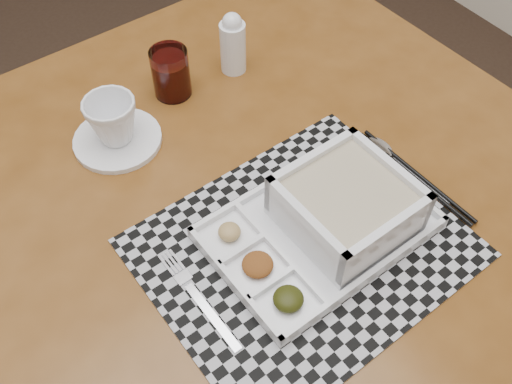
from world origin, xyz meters
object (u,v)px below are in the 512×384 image
Objects in this scene: dining_table at (259,221)px; juice_glass at (171,75)px; serving_tray at (336,215)px; creamer_bottle at (233,43)px; cup at (112,120)px.

dining_table is 0.31m from juice_glass.
creamer_bottle is at bearing 78.34° from serving_tray.
cup is at bearing -158.70° from juice_glass.
serving_tray is at bearing -83.48° from juice_glass.
juice_glass is at bearing 89.00° from dining_table.
serving_tray is at bearing -71.16° from cup.
dining_table is 3.30× the size of serving_tray.
juice_glass reaches higher than cup.
creamer_bottle is at bearing 0.89° from cup.
dining_table is at bearing -115.92° from creamer_bottle.
dining_table is 0.29m from cup.
serving_tray is 3.57× the size of juice_glass.
dining_table is at bearing 112.51° from serving_tray.
serving_tray is at bearing -101.66° from creamer_bottle.
juice_glass is (0.14, 0.05, -0.01)m from cup.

